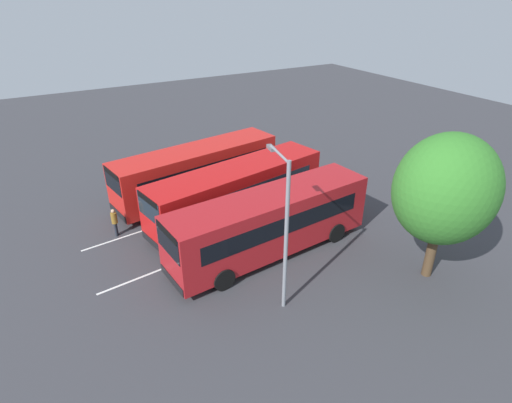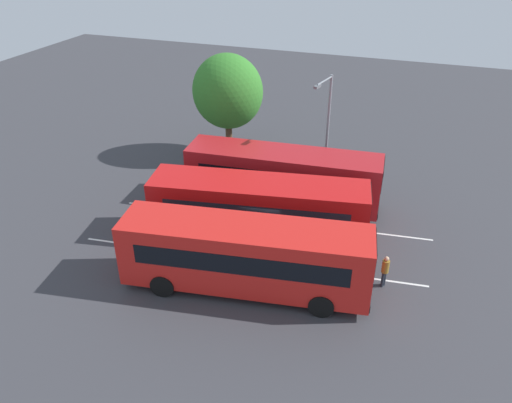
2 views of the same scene
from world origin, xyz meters
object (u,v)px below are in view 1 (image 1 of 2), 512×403
(pedestrian, at_px, (115,220))
(street_lamp, at_px, (284,225))
(bus_far_left, at_px, (197,170))
(bus_center_left, at_px, (237,192))
(bus_center_right, at_px, (270,222))
(depot_tree, at_px, (446,190))

(pedestrian, bearing_deg, street_lamp, -37.35)
(bus_far_left, relative_size, bus_center_left, 1.00)
(bus_center_left, bearing_deg, bus_center_right, 78.04)
(bus_center_right, distance_m, depot_tree, 7.96)
(bus_center_left, bearing_deg, street_lamp, 67.08)
(bus_center_left, bearing_deg, bus_far_left, -88.98)
(bus_far_left, height_order, depot_tree, depot_tree)
(bus_center_left, xyz_separation_m, pedestrian, (6.44, -1.73, -0.85))
(bus_center_left, distance_m, pedestrian, 6.73)
(pedestrian, xyz_separation_m, depot_tree, (-11.72, 10.68, 3.48))
(bus_center_right, distance_m, pedestrian, 8.40)
(bus_far_left, xyz_separation_m, bus_center_right, (-0.63, 7.61, 0.00))
(bus_center_left, relative_size, street_lamp, 1.66)
(bus_center_right, relative_size, pedestrian, 6.83)
(depot_tree, bearing_deg, bus_center_right, -44.06)
(bus_far_left, distance_m, street_lamp, 11.30)
(bus_far_left, xyz_separation_m, pedestrian, (5.68, 2.15, -0.85))
(bus_center_left, xyz_separation_m, depot_tree, (-5.27, 8.96, 2.64))
(bus_center_left, height_order, street_lamp, street_lamp)
(street_lamp, bearing_deg, depot_tree, -92.48)
(bus_far_left, relative_size, depot_tree, 1.59)
(bus_center_right, relative_size, street_lamp, 1.64)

